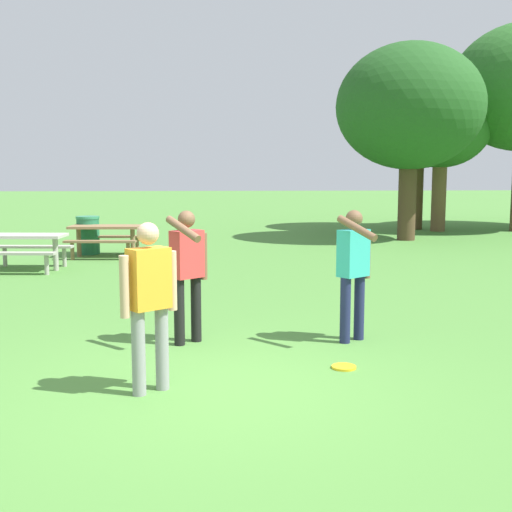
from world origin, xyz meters
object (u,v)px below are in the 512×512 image
Objects in this scene: frisbee at (344,367)px; tree_tall_left at (410,107)px; person_bystander at (188,266)px; tree_far_right at (441,127)px; picnic_table_far at (106,234)px; person_catcher at (149,296)px; picnic_table_near at (24,244)px; person_thrower at (354,265)px; tree_broad_center at (418,116)px; trash_can_further_along at (88,235)px.

tree_tall_left is (4.42, 12.70, 3.95)m from frisbee.
person_bystander is 0.32× the size of tree_far_right.
tree_tall_left is (8.49, 3.33, 3.40)m from picnic_table_far.
person_catcher is at bearing -162.50° from frisbee.
tree_far_right is (8.37, 16.10, 2.63)m from person_catcher.
picnic_table_near is 0.36× the size of tree_far_right.
person_thrower is 1.00× the size of person_bystander.
tree_tall_left is at bearing -110.87° from tree_broad_center.
person_catcher is 2.30m from frisbee.
person_catcher is 0.32× the size of tree_far_right.
person_bystander is at bearing -58.78° from picnic_table_near.
frisbee is at bearing -65.17° from trash_can_further_along.
tree_far_right is at bearing 67.64° from frisbee.
frisbee is at bearing -109.58° from tree_broad_center.
picnic_table_far is (-2.06, 10.00, -0.38)m from person_catcher.
trash_can_further_along is (-4.60, 9.93, 0.47)m from frisbee.
tree_far_right reaches higher than picnic_table_near.
person_bystander is at bearing -71.87° from trash_can_further_along.
picnic_table_far is (1.36, 2.12, 0.00)m from picnic_table_near.
frisbee is 10.96m from trash_can_further_along.
frisbee is at bearing 17.50° from person_catcher.
picnic_table_far is at bearing -149.67° from tree_far_right.
person_thrower is 8.43m from picnic_table_near.
tree_broad_center reaches higher than frisbee.
picnic_table_near is at bearing 121.22° from person_bystander.
person_bystander is at bearing -116.33° from tree_broad_center.
trash_can_further_along is (-2.59, 10.57, -0.46)m from person_catcher.
person_catcher is at bearing -76.23° from trash_can_further_along.
person_catcher is at bearing -99.41° from person_bystander.
frisbee is (2.01, 0.63, -0.93)m from person_catcher.
person_bystander is 0.91× the size of picnic_table_far.
tree_tall_left is at bearing 21.43° from picnic_table_far.
person_catcher is 15.10m from tree_tall_left.
person_thrower is 16.46m from tree_broad_center.
picnic_table_near is 0.31× the size of tree_broad_center.
tree_broad_center reaches higher than trash_can_further_along.
person_bystander is at bearing 179.17° from person_thrower.
tree_tall_left is (9.02, 2.76, 3.48)m from trash_can_further_along.
person_catcher reaches higher than trash_can_further_along.
person_bystander is (-2.04, 0.03, 0.00)m from person_thrower.
person_catcher is 18.92m from tree_broad_center.
tree_tall_left reaches higher than person_catcher.
picnic_table_far is at bearing 113.46° from frisbee.
person_thrower is 0.32× the size of tree_far_right.
tree_far_right is (6.03, 14.36, 2.61)m from person_thrower.
person_bystander is at bearing -119.39° from tree_far_right.
person_thrower is 12.66m from tree_tall_left.
trash_can_further_along is at bearing -162.97° from tree_tall_left.
person_catcher reaches higher than picnic_table_near.
person_thrower is at bearing -46.92° from picnic_table_near.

